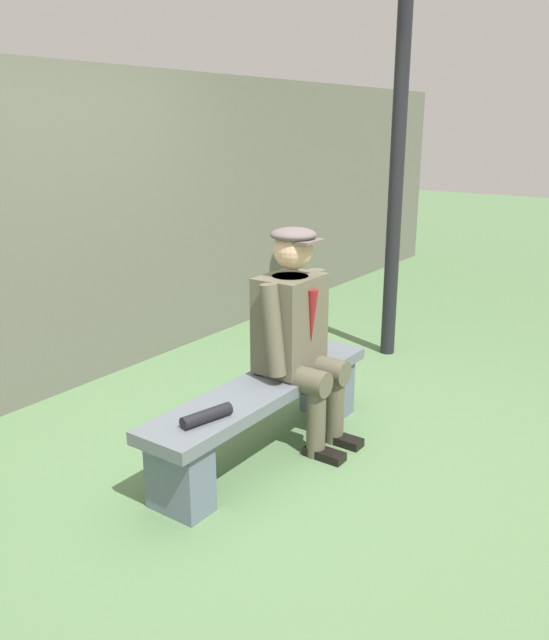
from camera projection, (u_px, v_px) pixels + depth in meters
name	position (u px, v px, depth m)	size (l,w,h in m)	color
ground_plane	(264.00, 453.00, 3.79)	(30.00, 30.00, 0.00)	#597C4F
bench	(264.00, 407.00, 3.71)	(1.73, 0.36, 0.44)	slate
seated_man	(298.00, 329.00, 3.75)	(0.56, 0.58, 1.29)	#5E5846
rolled_magazine	(207.00, 416.00, 3.19)	(0.06, 0.06, 0.28)	black
stadium_wall	(51.00, 233.00, 4.47)	(12.00, 0.24, 2.24)	#5E5F53
lamp_post	(400.00, 116.00, 4.90)	(0.26, 0.26, 3.04)	black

